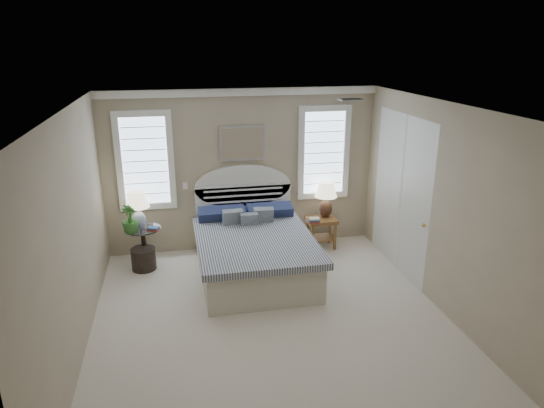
{
  "coord_description": "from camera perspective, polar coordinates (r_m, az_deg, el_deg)",
  "views": [
    {
      "loc": [
        -1.1,
        -5.26,
        3.41
      ],
      "look_at": [
        0.2,
        1.0,
        1.25
      ],
      "focal_mm": 32.0,
      "sensor_mm": 36.0,
      "label": 1
    }
  ],
  "objects": [
    {
      "name": "floor",
      "position": [
        6.36,
        0.09,
        -13.71
      ],
      "size": [
        4.5,
        5.0,
        0.01
      ],
      "primitive_type": "cube",
      "color": "beige",
      "rests_on": "ground"
    },
    {
      "name": "ceiling",
      "position": [
        5.42,
        0.11,
        11.18
      ],
      "size": [
        4.5,
        5.0,
        0.01
      ],
      "primitive_type": "cube",
      "color": "white",
      "rests_on": "wall_back"
    },
    {
      "name": "wall_back",
      "position": [
        8.1,
        -3.53,
        3.93
      ],
      "size": [
        4.5,
        0.02,
        2.7
      ],
      "primitive_type": "cube",
      "color": "tan",
      "rests_on": "floor"
    },
    {
      "name": "wall_left",
      "position": [
        5.76,
        -22.42,
        -3.73
      ],
      "size": [
        0.02,
        5.0,
        2.7
      ],
      "primitive_type": "cube",
      "color": "tan",
      "rests_on": "floor"
    },
    {
      "name": "wall_right",
      "position": [
        6.57,
        19.7,
        -0.72
      ],
      "size": [
        0.02,
        5.0,
        2.7
      ],
      "primitive_type": "cube",
      "color": "tan",
      "rests_on": "floor"
    },
    {
      "name": "crown_molding",
      "position": [
        7.83,
        -3.68,
        13.02
      ],
      "size": [
        4.5,
        0.08,
        0.12
      ],
      "primitive_type": "cube",
      "color": "white",
      "rests_on": "wall_back"
    },
    {
      "name": "hvac_vent",
      "position": [
        6.52,
        9.23,
        12.04
      ],
      "size": [
        0.3,
        0.2,
        0.02
      ],
      "primitive_type": "cube",
      "color": "#B2B2B2",
      "rests_on": "ceiling"
    },
    {
      "name": "switch_plate",
      "position": [
        8.07,
        -10.18,
        2.12
      ],
      "size": [
        0.08,
        0.01,
        0.12
      ],
      "primitive_type": "cube",
      "color": "white",
      "rests_on": "wall_back"
    },
    {
      "name": "window_left",
      "position": [
        7.96,
        -14.7,
        4.93
      ],
      "size": [
        0.9,
        0.06,
        1.6
      ],
      "primitive_type": "cube",
      "color": "silver",
      "rests_on": "wall_back"
    },
    {
      "name": "window_right",
      "position": [
        8.33,
        6.08,
        6.04
      ],
      "size": [
        0.9,
        0.06,
        1.6
      ],
      "primitive_type": "cube",
      "color": "silver",
      "rests_on": "wall_back"
    },
    {
      "name": "painting",
      "position": [
        7.96,
        -3.56,
        7.13
      ],
      "size": [
        0.74,
        0.04,
        0.58
      ],
      "primitive_type": "cube",
      "color": "silver",
      "rests_on": "wall_back"
    },
    {
      "name": "closet_door",
      "position": [
        7.59,
        14.88,
        1.13
      ],
      "size": [
        0.02,
        1.8,
        2.4
      ],
      "primitive_type": "cube",
      "color": "silver",
      "rests_on": "floor"
    },
    {
      "name": "bed",
      "position": [
        7.45,
        -2.21,
        -5.28
      ],
      "size": [
        1.72,
        2.28,
        1.47
      ],
      "color": "beige",
      "rests_on": "floor"
    },
    {
      "name": "side_table_left",
      "position": [
        7.93,
        -14.82,
        -4.39
      ],
      "size": [
        0.56,
        0.56,
        0.63
      ],
      "color": "black",
      "rests_on": "floor"
    },
    {
      "name": "nightstand_right",
      "position": [
        8.35,
        5.82,
        -2.64
      ],
      "size": [
        0.5,
        0.4,
        0.53
      ],
      "color": "brown",
      "rests_on": "floor"
    },
    {
      "name": "floor_pot",
      "position": [
        7.87,
        -14.87,
        -6.26
      ],
      "size": [
        0.46,
        0.46,
        0.34
      ],
      "primitive_type": "cylinder",
      "rotation": [
        0.0,
        0.0,
        -0.24
      ],
      "color": "black",
      "rests_on": "floor"
    },
    {
      "name": "lamp_left",
      "position": [
        7.73,
        -15.55,
        -0.23
      ],
      "size": [
        0.39,
        0.39,
        0.6
      ],
      "rotation": [
        0.0,
        0.0,
        0.06
      ],
      "color": "silver",
      "rests_on": "side_table_left"
    },
    {
      "name": "lamp_right",
      "position": [
        8.29,
        6.35,
        1.0
      ],
      "size": [
        0.39,
        0.39,
        0.62
      ],
      "rotation": [
        0.0,
        0.0,
        0.03
      ],
      "color": "black",
      "rests_on": "nightstand_right"
    },
    {
      "name": "potted_plant",
      "position": [
        7.63,
        -16.39,
        -1.69
      ],
      "size": [
        0.27,
        0.27,
        0.45
      ],
      "primitive_type": "imported",
      "rotation": [
        0.0,
        0.0,
        0.08
      ],
      "color": "#357C31",
      "rests_on": "side_table_left"
    },
    {
      "name": "books_left",
      "position": [
        7.7,
        -13.79,
        -2.84
      ],
      "size": [
        0.21,
        0.19,
        0.05
      ],
      "rotation": [
        0.0,
        0.0,
        -0.4
      ],
      "color": "maroon",
      "rests_on": "side_table_left"
    },
    {
      "name": "books_right",
      "position": [
        8.11,
        4.99,
        -1.93
      ],
      "size": [
        0.19,
        0.14,
        0.07
      ],
      "rotation": [
        0.0,
        0.0,
        -0.06
      ],
      "color": "maroon",
      "rests_on": "nightstand_right"
    }
  ]
}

